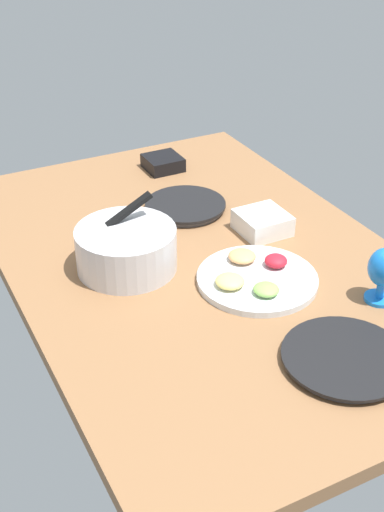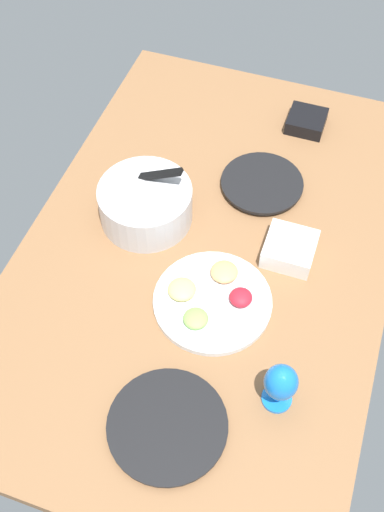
{
  "view_description": "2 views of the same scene",
  "coord_description": "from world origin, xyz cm",
  "px_view_note": "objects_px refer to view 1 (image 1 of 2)",
  "views": [
    {
      "loc": [
        -142.4,
        76.7,
        101.04
      ],
      "look_at": [
        -2.95,
        5.04,
        3.58
      ],
      "focal_mm": 47.73,
      "sensor_mm": 36.0,
      "label": 1
    },
    {
      "loc": [
        -102.3,
        -30.3,
        143.98
      ],
      "look_at": [
        -6.7,
        2.57,
        3.58
      ],
      "focal_mm": 43.62,
      "sensor_mm": 36.0,
      "label": 2
    }
  ],
  "objects_px": {
    "mixing_bowl": "(126,247)",
    "fruit_platter": "(256,277)",
    "square_bowl_white": "(263,222)",
    "hurricane_glass_blue": "(384,270)",
    "dinner_plate_left": "(345,358)",
    "square_bowl_black": "(163,162)",
    "dinner_plate_right": "(185,206)"
  },
  "relations": [
    {
      "from": "dinner_plate_left",
      "to": "mixing_bowl",
      "type": "height_order",
      "value": "mixing_bowl"
    },
    {
      "from": "mixing_bowl",
      "to": "fruit_platter",
      "type": "xyz_separation_m",
      "value": [
        -0.22,
        -0.28,
        -0.05
      ]
    },
    {
      "from": "dinner_plate_left",
      "to": "square_bowl_white",
      "type": "height_order",
      "value": "square_bowl_white"
    },
    {
      "from": "fruit_platter",
      "to": "square_bowl_black",
      "type": "bearing_deg",
      "value": -6.42
    },
    {
      "from": "dinner_plate_left",
      "to": "square_bowl_black",
      "type": "distance_m",
      "value": 1.13
    },
    {
      "from": "dinner_plate_left",
      "to": "dinner_plate_right",
      "type": "height_order",
      "value": "dinner_plate_right"
    },
    {
      "from": "dinner_plate_left",
      "to": "hurricane_glass_blue",
      "type": "distance_m",
      "value": 0.29
    },
    {
      "from": "square_bowl_black",
      "to": "mixing_bowl",
      "type": "bearing_deg",
      "value": 146.19
    },
    {
      "from": "fruit_platter",
      "to": "square_bowl_white",
      "type": "relative_size",
      "value": 2.31
    },
    {
      "from": "square_bowl_white",
      "to": "hurricane_glass_blue",
      "type": "bearing_deg",
      "value": -170.01
    },
    {
      "from": "square_bowl_black",
      "to": "dinner_plate_right",
      "type": "bearing_deg",
      "value": 167.68
    },
    {
      "from": "fruit_platter",
      "to": "hurricane_glass_blue",
      "type": "height_order",
      "value": "hurricane_glass_blue"
    },
    {
      "from": "square_bowl_white",
      "to": "dinner_plate_right",
      "type": "bearing_deg",
      "value": 31.82
    },
    {
      "from": "hurricane_glass_blue",
      "to": "square_bowl_black",
      "type": "height_order",
      "value": "hurricane_glass_blue"
    },
    {
      "from": "mixing_bowl",
      "to": "fruit_platter",
      "type": "bearing_deg",
      "value": -128.72
    },
    {
      "from": "fruit_platter",
      "to": "square_bowl_black",
      "type": "relative_size",
      "value": 2.63
    },
    {
      "from": "dinner_plate_right",
      "to": "hurricane_glass_blue",
      "type": "relative_size",
      "value": 1.69
    },
    {
      "from": "hurricane_glass_blue",
      "to": "square_bowl_white",
      "type": "bearing_deg",
      "value": 9.99
    },
    {
      "from": "hurricane_glass_blue",
      "to": "square_bowl_black",
      "type": "bearing_deg",
      "value": 8.76
    },
    {
      "from": "fruit_platter",
      "to": "square_bowl_black",
      "type": "height_order",
      "value": "fruit_platter"
    },
    {
      "from": "hurricane_glass_blue",
      "to": "square_bowl_white",
      "type": "distance_m",
      "value": 0.44
    },
    {
      "from": "dinner_plate_right",
      "to": "fruit_platter",
      "type": "bearing_deg",
      "value": 177.77
    },
    {
      "from": "square_bowl_white",
      "to": "square_bowl_black",
      "type": "distance_m",
      "value": 0.54
    },
    {
      "from": "square_bowl_white",
      "to": "fruit_platter",
      "type": "bearing_deg",
      "value": 144.22
    },
    {
      "from": "square_bowl_white",
      "to": "square_bowl_black",
      "type": "height_order",
      "value": "square_bowl_white"
    },
    {
      "from": "dinner_plate_left",
      "to": "fruit_platter",
      "type": "bearing_deg",
      "value": 1.24
    },
    {
      "from": "mixing_bowl",
      "to": "fruit_platter",
      "type": "relative_size",
      "value": 0.85
    },
    {
      "from": "dinner_plate_left",
      "to": "dinner_plate_right",
      "type": "xyz_separation_m",
      "value": [
        0.82,
        -0.01,
        0.0
      ]
    },
    {
      "from": "mixing_bowl",
      "to": "square_bowl_black",
      "type": "height_order",
      "value": "mixing_bowl"
    },
    {
      "from": "dinner_plate_left",
      "to": "square_bowl_black",
      "type": "height_order",
      "value": "square_bowl_black"
    },
    {
      "from": "dinner_plate_left",
      "to": "square_bowl_black",
      "type": "bearing_deg",
      "value": -3.93
    },
    {
      "from": "hurricane_glass_blue",
      "to": "dinner_plate_right",
      "type": "bearing_deg",
      "value": 18.22
    }
  ]
}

